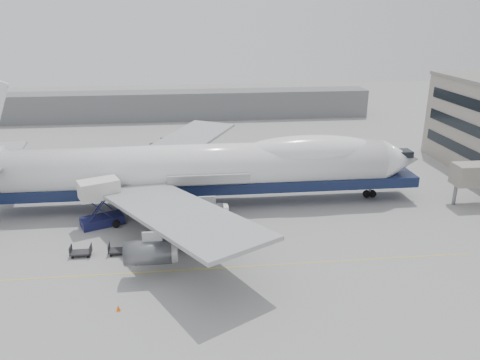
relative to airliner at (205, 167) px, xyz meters
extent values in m
plane|color=gray|center=(-0.64, -12.00, -5.62)|extent=(260.00, 260.00, 0.00)
cube|color=gold|center=(-0.64, -18.00, -5.62)|extent=(60.00, 0.15, 0.01)
cylinder|color=slate|center=(35.36, -4.00, -4.12)|extent=(0.50, 0.50, 3.00)
cube|color=slate|center=(-10.64, 58.00, -2.12)|extent=(110.00, 8.00, 7.00)
cylinder|color=white|center=(-0.64, 0.00, 0.08)|extent=(52.00, 6.40, 6.40)
cube|color=#0F1939|center=(0.36, 0.00, -2.48)|extent=(60.00, 5.76, 1.50)
cone|color=white|center=(28.36, 0.00, 0.08)|extent=(6.00, 6.40, 6.40)
ellipsoid|color=white|center=(14.96, 0.00, 1.84)|extent=(20.67, 5.78, 4.56)
cube|color=#9EA0A3|center=(-3.64, -14.28, -0.52)|extent=(20.35, 26.74, 2.26)
cube|color=#9EA0A3|center=(-3.64, 14.28, -0.52)|extent=(20.35, 26.74, 2.26)
cylinder|color=#595B60|center=(-6.64, 19.00, -2.72)|extent=(4.80, 2.60, 2.60)
cylinder|color=#595B60|center=(-0.64, 10.00, -2.72)|extent=(4.80, 2.60, 2.60)
cylinder|color=#595B60|center=(-0.64, -10.00, -2.72)|extent=(4.80, 2.60, 2.60)
cylinder|color=#595B60|center=(-6.64, -19.00, -2.72)|extent=(4.80, 2.60, 2.60)
cylinder|color=slate|center=(24.36, 0.00, -4.37)|extent=(0.36, 0.36, 2.50)
cylinder|color=black|center=(24.36, 0.00, -5.07)|extent=(1.10, 0.45, 1.10)
cylinder|color=slate|center=(-3.64, -3.00, -4.37)|extent=(0.36, 0.36, 2.50)
cylinder|color=black|center=(-3.64, -3.00, -5.07)|extent=(1.10, 0.45, 1.10)
cylinder|color=slate|center=(-3.64, 3.00, -4.37)|extent=(0.36, 0.36, 2.50)
cylinder|color=black|center=(-3.64, 3.00, -5.07)|extent=(1.10, 0.45, 1.10)
cube|color=#181B4A|center=(-13.64, -5.41, -5.04)|extent=(5.86, 4.44, 1.16)
cube|color=silver|center=(-13.64, -5.41, -0.62)|extent=(5.56, 4.47, 2.33)
cube|color=#181B4A|center=(-13.64, -6.57, -2.82)|extent=(3.50, 1.62, 4.17)
cube|color=#181B4A|center=(-13.64, -4.24, -2.82)|extent=(3.50, 1.62, 4.17)
cube|color=slate|center=(-13.64, -3.72, -0.62)|extent=(2.83, 2.18, 0.15)
cylinder|color=black|center=(-15.54, -6.46, -5.15)|extent=(0.95, 0.37, 0.95)
cylinder|color=black|center=(-15.54, -4.35, -5.15)|extent=(0.95, 0.37, 0.95)
cylinder|color=black|center=(-11.74, -6.46, -5.15)|extent=(0.95, 0.37, 0.95)
cylinder|color=black|center=(-11.74, -4.35, -5.15)|extent=(0.95, 0.37, 0.95)
cone|color=#FF610D|center=(-9.15, -24.57, -5.32)|extent=(0.39, 0.39, 0.60)
cube|color=#FF610D|center=(-9.15, -24.57, -5.61)|extent=(0.41, 0.41, 0.03)
cube|color=#2D2D30|center=(-14.70, -13.57, -5.17)|extent=(2.30, 1.35, 0.18)
cube|color=#2D2D30|center=(-15.80, -13.57, -4.77)|extent=(0.08, 1.35, 0.90)
cube|color=#2D2D30|center=(-13.60, -13.57, -4.77)|extent=(0.08, 1.35, 0.90)
cylinder|color=black|center=(-15.55, -14.12, -5.47)|extent=(0.30, 0.12, 0.30)
cylinder|color=black|center=(-15.55, -13.02, -5.47)|extent=(0.30, 0.12, 0.30)
cylinder|color=black|center=(-13.85, -14.12, -5.47)|extent=(0.30, 0.12, 0.30)
cylinder|color=black|center=(-13.85, -13.02, -5.47)|extent=(0.30, 0.12, 0.30)
cube|color=#2D2D30|center=(-10.48, -13.57, -5.17)|extent=(2.30, 1.35, 0.18)
cube|color=#2D2D30|center=(-11.58, -13.57, -4.77)|extent=(0.08, 1.35, 0.90)
cube|color=#2D2D30|center=(-9.38, -13.57, -4.77)|extent=(0.08, 1.35, 0.90)
cylinder|color=black|center=(-11.33, -14.12, -5.47)|extent=(0.30, 0.12, 0.30)
cylinder|color=black|center=(-11.33, -13.02, -5.47)|extent=(0.30, 0.12, 0.30)
cylinder|color=black|center=(-9.63, -14.12, -5.47)|extent=(0.30, 0.12, 0.30)
cylinder|color=black|center=(-9.63, -13.02, -5.47)|extent=(0.30, 0.12, 0.30)
cube|color=#2D2D30|center=(-6.26, -13.57, -5.17)|extent=(2.30, 1.35, 0.18)
cube|color=#2D2D30|center=(-7.36, -13.57, -4.77)|extent=(0.08, 1.35, 0.90)
cube|color=#2D2D30|center=(-5.16, -13.57, -4.77)|extent=(0.08, 1.35, 0.90)
cylinder|color=black|center=(-7.11, -14.12, -5.47)|extent=(0.30, 0.12, 0.30)
cylinder|color=black|center=(-7.11, -13.02, -5.47)|extent=(0.30, 0.12, 0.30)
cylinder|color=black|center=(-5.41, -14.12, -5.47)|extent=(0.30, 0.12, 0.30)
cylinder|color=black|center=(-5.41, -13.02, -5.47)|extent=(0.30, 0.12, 0.30)
cube|color=#2D2D30|center=(-2.03, -13.57, -5.17)|extent=(2.30, 1.35, 0.18)
cube|color=#2D2D30|center=(-3.13, -13.57, -4.77)|extent=(0.08, 1.35, 0.90)
cube|color=#2D2D30|center=(-0.93, -13.57, -4.77)|extent=(0.08, 1.35, 0.90)
cylinder|color=black|center=(-2.88, -14.12, -5.47)|extent=(0.30, 0.12, 0.30)
cylinder|color=black|center=(-2.88, -13.02, -5.47)|extent=(0.30, 0.12, 0.30)
cylinder|color=black|center=(-1.18, -14.12, -5.47)|extent=(0.30, 0.12, 0.30)
cylinder|color=black|center=(-1.18, -13.02, -5.47)|extent=(0.30, 0.12, 0.30)
cube|color=#2D2D30|center=(2.19, -13.57, -5.17)|extent=(2.30, 1.35, 0.18)
cube|color=#2D2D30|center=(1.09, -13.57, -4.77)|extent=(0.08, 1.35, 0.90)
cube|color=#2D2D30|center=(3.29, -13.57, -4.77)|extent=(0.08, 1.35, 0.90)
cylinder|color=black|center=(1.34, -14.12, -5.47)|extent=(0.30, 0.12, 0.30)
cylinder|color=black|center=(1.34, -13.02, -5.47)|extent=(0.30, 0.12, 0.30)
cylinder|color=black|center=(3.04, -14.12, -5.47)|extent=(0.30, 0.12, 0.30)
cylinder|color=black|center=(3.04, -13.02, -5.47)|extent=(0.30, 0.12, 0.30)
camera|label=1|loc=(-2.02, -62.21, 20.47)|focal=35.00mm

